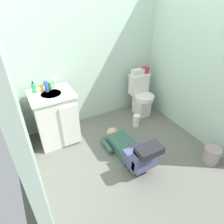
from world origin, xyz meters
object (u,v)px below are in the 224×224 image
Objects in this scene: tissue_box at (138,72)px; bottle_white at (54,83)px; trash_can at (211,155)px; faucet at (48,86)px; person_plumber at (130,150)px; bottle_blue at (46,86)px; bottle_green at (50,86)px; soap_dispenser at (34,88)px; bottle_amber at (42,88)px; toiletry_bag at (145,70)px; toilet at (141,96)px; paper_towel_roll at (136,121)px; vanity_cabinet at (56,117)px.

bottle_white reaches higher than tissue_box.
trash_can is (0.19, -1.58, -0.68)m from tissue_box.
bottle_white reaches higher than faucet.
person_plumber is 1.45m from bottle_blue.
bottle_green reaches higher than person_plumber.
bottle_white is 2.41m from trash_can.
bottle_white is at bearing 25.10° from bottle_green.
tissue_box is 1.72m from soap_dispenser.
soap_dispenser is 1.39× the size of bottle_amber.
toiletry_bag is 0.96× the size of bottle_white.
toiletry_bag is at bearing 91.45° from trash_can.
toilet is 3.45× the size of paper_towel_roll.
bottle_white is (-1.58, 0.04, 0.08)m from toiletry_bag.
bottle_blue is (-1.71, -0.03, 0.09)m from toiletry_bag.
paper_towel_roll is at bearing -133.20° from toilet.
vanity_cabinet is 7.05× the size of bottle_green.
bottle_white is at bearing 178.44° from tissue_box.
bottle_white reaches higher than vanity_cabinet.
bottle_white is 0.56× the size of trash_can.
bottle_blue reaches higher than paper_towel_roll.
bottle_green is at bearing 34.83° from bottle_blue.
bottle_green is 0.90× the size of bottle_white.
bottle_green is (-1.50, 0.00, 0.08)m from tissue_box.
bottle_white is at bearing 174.97° from toilet.
paper_towel_roll is (-0.45, 1.17, -0.01)m from trash_can.
bottle_amber reaches higher than vanity_cabinet.
person_plumber is 6.42× the size of soap_dispenser.
soap_dispenser reaches higher than toilet.
tissue_box is at bearing 0.63° from bottle_amber.
person_plumber is at bearing -127.21° from tissue_box.
vanity_cabinet is at bearing 129.79° from person_plumber.
faucet is 1.53m from tissue_box.
soap_dispenser reaches higher than trash_can.
faucet is at bearing 175.48° from toilet.
bottle_green is at bearing 179.86° from toiletry_bag.
toilet is 4.74× the size of bottle_blue.
bottle_green is at bearing -154.90° from bottle_white.
toiletry_bag is 1.65m from bottle_green.
bottle_amber reaches higher than paper_towel_roll.
bottle_amber is 0.93× the size of bottle_white.
trash_can is at bearing -40.54° from vanity_cabinet.
toiletry_bag is at bearing 0.57° from bottle_amber.
bottle_white reaches higher than trash_can.
trash_can is at bearing -30.34° from person_plumber.
vanity_cabinet is 5.18× the size of bottle_blue.
bottle_green is (0.22, -0.01, -0.01)m from soap_dispenser.
toiletry_bag is 1.71m from bottle_blue.
tissue_box reaches higher than vanity_cabinet.
person_plumber is 4.90× the size of paper_towel_roll.
bottle_blue is 0.07m from bottle_green.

